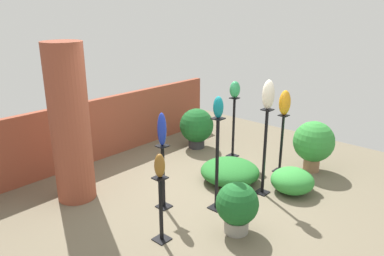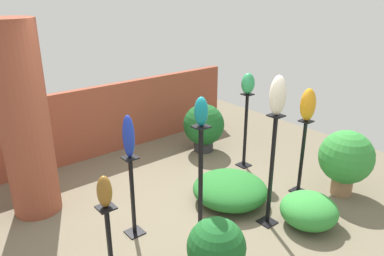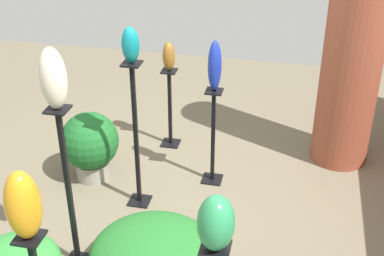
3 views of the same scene
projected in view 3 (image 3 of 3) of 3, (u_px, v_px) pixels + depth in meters
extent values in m
plane|color=#6B604C|center=(177.00, 217.00, 4.95)|extent=(8.00, 8.00, 0.00)
cylinder|color=brown|center=(354.00, 51.00, 5.26)|extent=(0.60, 0.60, 2.47)
cube|color=black|center=(69.00, 191.00, 4.10)|extent=(0.04, 0.04, 1.43)
cube|color=black|center=(58.00, 109.00, 3.75)|extent=(0.16, 0.16, 0.02)
cube|color=black|center=(212.00, 179.00, 5.48)|extent=(0.20, 0.20, 0.01)
cube|color=black|center=(213.00, 137.00, 5.24)|extent=(0.04, 0.04, 1.01)
cube|color=black|center=(214.00, 91.00, 4.99)|extent=(0.16, 0.16, 0.02)
cube|color=black|center=(171.00, 143.00, 6.11)|extent=(0.20, 0.20, 0.01)
cube|color=black|center=(170.00, 108.00, 5.89)|extent=(0.04, 0.04, 0.91)
cube|color=black|center=(169.00, 71.00, 5.67)|extent=(0.16, 0.16, 0.01)
cube|color=black|center=(140.00, 201.00, 5.16)|extent=(0.20, 0.20, 0.01)
cube|color=black|center=(136.00, 137.00, 4.81)|extent=(0.04, 0.04, 1.44)
cube|color=black|center=(132.00, 64.00, 4.46)|extent=(0.16, 0.16, 0.02)
cube|color=black|center=(29.00, 237.00, 3.08)|extent=(0.16, 0.16, 0.02)
cube|color=black|center=(215.00, 248.00, 2.80)|extent=(0.16, 0.16, 0.02)
ellipsoid|color=beige|center=(53.00, 79.00, 3.64)|extent=(0.18, 0.19, 0.46)
ellipsoid|color=#192D9E|center=(215.00, 66.00, 4.87)|extent=(0.14, 0.13, 0.49)
ellipsoid|color=brown|center=(169.00, 56.00, 5.59)|extent=(0.14, 0.13, 0.32)
ellipsoid|color=#0F727A|center=(131.00, 45.00, 4.38)|extent=(0.14, 0.15, 0.31)
ellipsoid|color=orange|center=(23.00, 205.00, 2.97)|extent=(0.21, 0.20, 0.45)
ellipsoid|color=#2D9356|center=(216.00, 223.00, 2.72)|extent=(0.22, 0.20, 0.33)
cylinder|color=gray|center=(93.00, 169.00, 5.49)|extent=(0.33, 0.33, 0.19)
sphere|color=#195923|center=(90.00, 141.00, 5.32)|extent=(0.58, 0.58, 0.58)
ellipsoid|color=#236B28|center=(154.00, 254.00, 4.25)|extent=(1.01, 1.03, 0.38)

